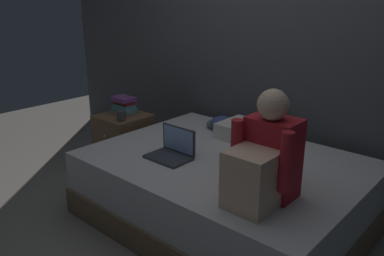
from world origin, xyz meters
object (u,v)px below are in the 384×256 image
at_px(book_stack, 124,105).
at_px(pillow, 253,133).
at_px(person_sitting, 264,160).
at_px(mug, 121,116).
at_px(clothes_pile, 221,124).
at_px(nightstand, 124,143).
at_px(bed, 224,189).
at_px(laptop, 173,150).

bearing_deg(book_stack, pillow, 14.03).
xyz_separation_m(person_sitting, pillow, (-0.59, 0.81, -0.19)).
distance_m(person_sitting, mug, 1.75).
xyz_separation_m(book_stack, mug, (0.15, -0.16, -0.04)).
height_order(book_stack, clothes_pile, book_stack).
distance_m(nightstand, pillow, 1.33).
height_order(person_sitting, book_stack, person_sitting).
bearing_deg(bed, laptop, -140.69).
height_order(bed, pillow, pillow).
bearing_deg(mug, clothes_pile, 34.03).
bearing_deg(book_stack, laptop, -20.45).
distance_m(pillow, book_stack, 1.31).
bearing_deg(bed, book_stack, 174.26).
height_order(nightstand, clothes_pile, clothes_pile).
bearing_deg(laptop, book_stack, 159.55).
bearing_deg(mug, book_stack, 132.96).
bearing_deg(laptop, person_sitting, -7.38).
bearing_deg(book_stack, clothes_pile, 21.03).
relative_size(laptop, pillow, 0.57).
bearing_deg(pillow, nightstand, -163.93).
distance_m(nightstand, mug, 0.37).
distance_m(bed, person_sitting, 0.82).
bearing_deg(book_stack, mug, -47.04).
xyz_separation_m(person_sitting, book_stack, (-1.86, 0.49, -0.11)).
height_order(nightstand, pillow, pillow).
distance_m(book_stack, clothes_pile, 0.98).
distance_m(bed, pillow, 0.56).
xyz_separation_m(pillow, book_stack, (-1.27, -0.32, 0.07)).
height_order(mug, clothes_pile, mug).
bearing_deg(person_sitting, laptop, 172.62).
distance_m(bed, nightstand, 1.30).
relative_size(nightstand, clothes_pile, 1.95).
relative_size(person_sitting, laptop, 2.05).
relative_size(pillow, clothes_pile, 1.95).
bearing_deg(pillow, mug, -156.78).
bearing_deg(laptop, nightstand, 161.31).
height_order(person_sitting, pillow, person_sitting).
height_order(laptop, clothes_pile, laptop).
height_order(book_stack, mug, book_stack).
relative_size(mug, clothes_pile, 0.31).
xyz_separation_m(bed, person_sitting, (0.54, -0.36, 0.51)).
bearing_deg(clothes_pile, laptop, -81.41).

